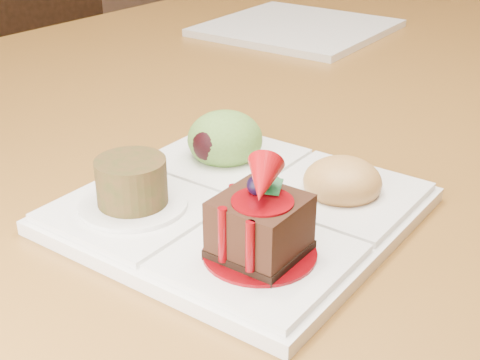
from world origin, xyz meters
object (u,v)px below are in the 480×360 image
Objects in this scene: chair_left at (50,43)px; sampler_plate at (241,193)px; second_plate at (297,28)px; dining_table at (367,82)px.

chair_left reaches higher than sampler_plate.
sampler_plate is (1.11, -0.62, 0.18)m from chair_left.
second_plate is (0.79, -0.05, 0.17)m from chair_left.
sampler_plate reaches higher than second_plate.
dining_table is 0.15m from second_plate.
dining_table is 0.61m from sampler_plate.
sampler_plate is (0.19, -0.58, 0.09)m from dining_table.
second_plate is (-0.32, 0.56, -0.01)m from sampler_plate.
chair_left is 0.81m from second_plate.
dining_table is 6.42× the size of second_plate.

